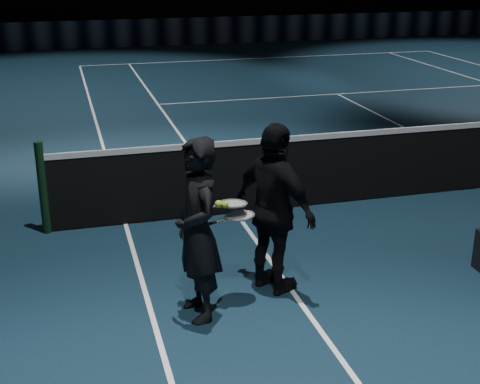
{
  "coord_description": "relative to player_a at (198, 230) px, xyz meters",
  "views": [
    {
      "loc": [
        -6.12,
        -7.54,
        3.14
      ],
      "look_at": [
        -4.65,
        -2.17,
        1.1
      ],
      "focal_mm": 50.0,
      "sensor_mm": 36.0,
      "label": 1
    }
  ],
  "objects": [
    {
      "name": "net_post_left",
      "position": [
        -1.33,
        2.3,
        -0.28
      ],
      "size": [
        0.1,
        0.1,
        1.1
      ],
      "primitive_type": "cylinder",
      "color": "black",
      "rests_on": "floor"
    },
    {
      "name": "sponsor_backdrop",
      "position": [
        5.07,
        17.8,
        -0.38
      ],
      "size": [
        22.0,
        0.15,
        0.9
      ],
      "primitive_type": "cube",
      "color": "black",
      "rests_on": "floor"
    },
    {
      "name": "player_a",
      "position": [
        0.0,
        0.0,
        0.0
      ],
      "size": [
        0.48,
        0.66,
        1.66
      ],
      "primitive_type": "imported",
      "rotation": [
        0.0,
        0.0,
        -1.43
      ],
      "color": "black",
      "rests_on": "floor"
    },
    {
      "name": "player_b",
      "position": [
        0.8,
        0.29,
        0.0
      ],
      "size": [
        0.81,
        1.05,
        1.66
      ],
      "primitive_type": "imported",
      "rotation": [
        0.0,
        0.0,
        2.06
      ],
      "color": "black",
      "rests_on": "floor"
    },
    {
      "name": "tennis_balls",
      "position": [
        0.24,
        0.09,
        0.2
      ],
      "size": [
        0.12,
        0.1,
        0.12
      ],
      "primitive_type": null,
      "color": "#BAD42D",
      "rests_on": "racket_upper"
    },
    {
      "name": "racket_upper",
      "position": [
        0.36,
        0.17,
        0.15
      ],
      "size": [
        0.71,
        0.48,
        0.1
      ],
      "primitive_type": null,
      "rotation": [
        0.0,
        0.1,
        0.42
      ],
      "color": "black",
      "rests_on": "player_b"
    },
    {
      "name": "racket_lower",
      "position": [
        0.42,
        0.15,
        0.03
      ],
      "size": [
        0.71,
        0.44,
        0.03
      ],
      "primitive_type": null,
      "rotation": [
        0.0,
        0.0,
        0.35
      ],
      "color": "black",
      "rests_on": "player_a"
    }
  ]
}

